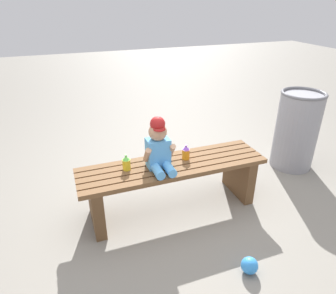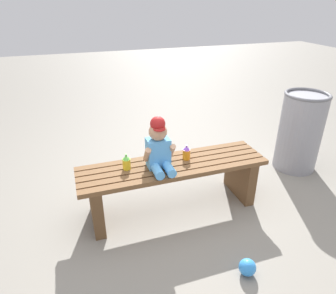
{
  "view_description": "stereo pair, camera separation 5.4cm",
  "coord_description": "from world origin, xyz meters",
  "px_view_note": "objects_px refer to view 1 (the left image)",
  "views": [
    {
      "loc": [
        -0.74,
        -1.91,
        1.6
      ],
      "look_at": [
        -0.06,
        -0.05,
        0.6
      ],
      "focal_mm": 32.48,
      "sensor_mm": 36.0,
      "label": 1
    },
    {
      "loc": [
        -0.69,
        -1.93,
        1.6
      ],
      "look_at": [
        -0.06,
        -0.05,
        0.6
      ],
      "focal_mm": 32.48,
      "sensor_mm": 36.0,
      "label": 2
    }
  ],
  "objects_px": {
    "park_bench": "(173,179)",
    "toy_ball": "(249,265)",
    "child_figure": "(159,146)",
    "trash_bin": "(296,130)",
    "sippy_cup_left": "(126,163)",
    "sippy_cup_right": "(186,152)"
  },
  "relations": [
    {
      "from": "park_bench",
      "to": "toy_ball",
      "type": "relative_size",
      "value": 13.47
    },
    {
      "from": "child_figure",
      "to": "trash_bin",
      "type": "xyz_separation_m",
      "value": [
        1.52,
        0.25,
        -0.2
      ]
    },
    {
      "from": "sippy_cup_left",
      "to": "toy_ball",
      "type": "relative_size",
      "value": 1.13
    },
    {
      "from": "sippy_cup_left",
      "to": "toy_ball",
      "type": "distance_m",
      "value": 1.1
    },
    {
      "from": "child_figure",
      "to": "sippy_cup_right",
      "type": "height_order",
      "value": "child_figure"
    },
    {
      "from": "sippy_cup_right",
      "to": "trash_bin",
      "type": "xyz_separation_m",
      "value": [
        1.28,
        0.2,
        -0.08
      ]
    },
    {
      "from": "sippy_cup_left",
      "to": "sippy_cup_right",
      "type": "xyz_separation_m",
      "value": [
        0.48,
        0.0,
        0.0
      ]
    },
    {
      "from": "toy_ball",
      "to": "park_bench",
      "type": "bearing_deg",
      "value": 105.65
    },
    {
      "from": "sippy_cup_left",
      "to": "trash_bin",
      "type": "distance_m",
      "value": 1.78
    },
    {
      "from": "sippy_cup_left",
      "to": "trash_bin",
      "type": "height_order",
      "value": "trash_bin"
    },
    {
      "from": "sippy_cup_right",
      "to": "trash_bin",
      "type": "height_order",
      "value": "trash_bin"
    },
    {
      "from": "toy_ball",
      "to": "trash_bin",
      "type": "relative_size",
      "value": 0.14
    },
    {
      "from": "park_bench",
      "to": "trash_bin",
      "type": "xyz_separation_m",
      "value": [
        1.41,
        0.24,
        0.11
      ]
    },
    {
      "from": "park_bench",
      "to": "toy_ball",
      "type": "height_order",
      "value": "park_bench"
    },
    {
      "from": "park_bench",
      "to": "sippy_cup_right",
      "type": "distance_m",
      "value": 0.24
    },
    {
      "from": "child_figure",
      "to": "park_bench",
      "type": "bearing_deg",
      "value": 6.03
    },
    {
      "from": "park_bench",
      "to": "toy_ball",
      "type": "xyz_separation_m",
      "value": [
        0.22,
        -0.79,
        -0.22
      ]
    },
    {
      "from": "park_bench",
      "to": "sippy_cup_right",
      "type": "relative_size",
      "value": 11.92
    },
    {
      "from": "trash_bin",
      "to": "toy_ball",
      "type": "bearing_deg",
      "value": -138.91
    },
    {
      "from": "child_figure",
      "to": "sippy_cup_right",
      "type": "bearing_deg",
      "value": 12.13
    },
    {
      "from": "sippy_cup_right",
      "to": "park_bench",
      "type": "bearing_deg",
      "value": -162.35
    },
    {
      "from": "sippy_cup_left",
      "to": "toy_ball",
      "type": "xyz_separation_m",
      "value": [
        0.58,
        -0.83,
        -0.42
      ]
    }
  ]
}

